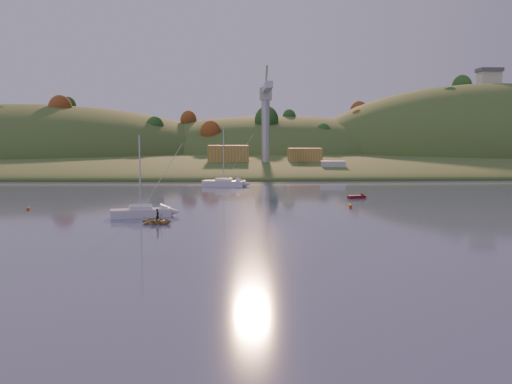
{
  "coord_description": "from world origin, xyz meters",
  "views": [
    {
      "loc": [
        -5.3,
        -32.92,
        10.23
      ],
      "look_at": [
        -3.31,
        31.32,
        3.7
      ],
      "focal_mm": 40.0,
      "sensor_mm": 36.0,
      "label": 1
    }
  ],
  "objects_px": {
    "sailboat_near": "(141,212)",
    "canoe": "(158,221)",
    "red_tender": "(360,197)",
    "sailboat_far": "(224,183)"
  },
  "relations": [
    {
      "from": "sailboat_far",
      "to": "red_tender",
      "type": "bearing_deg",
      "value": -29.13
    },
    {
      "from": "sailboat_near",
      "to": "canoe",
      "type": "xyz_separation_m",
      "value": [
        2.84,
        -5.4,
        -0.32
      ]
    },
    {
      "from": "sailboat_far",
      "to": "canoe",
      "type": "bearing_deg",
      "value": -83.14
    },
    {
      "from": "sailboat_near",
      "to": "sailboat_far",
      "type": "distance_m",
      "value": 42.53
    },
    {
      "from": "sailboat_far",
      "to": "canoe",
      "type": "height_order",
      "value": "sailboat_far"
    },
    {
      "from": "canoe",
      "to": "sailboat_far",
      "type": "bearing_deg",
      "value": 12.57
    },
    {
      "from": "sailboat_far",
      "to": "canoe",
      "type": "distance_m",
      "value": 47.35
    },
    {
      "from": "sailboat_near",
      "to": "canoe",
      "type": "distance_m",
      "value": 6.11
    },
    {
      "from": "sailboat_near",
      "to": "red_tender",
      "type": "height_order",
      "value": "sailboat_near"
    },
    {
      "from": "sailboat_near",
      "to": "red_tender",
      "type": "bearing_deg",
      "value": 19.58
    }
  ]
}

